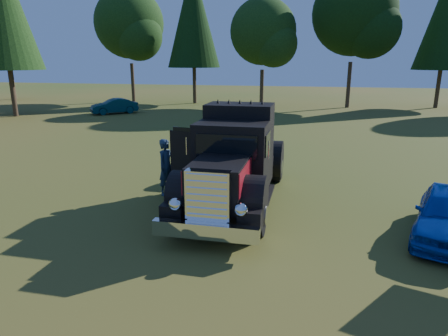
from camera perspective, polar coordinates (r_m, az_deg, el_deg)
ground at (r=10.18m, az=5.96°, el=-10.03°), size 120.00×120.00×0.00m
treeline at (r=36.60m, az=11.41°, el=20.30°), size 72.10×24.04×13.84m
diamond_t_truck at (r=12.04m, az=1.40°, el=0.56°), size 3.34×7.16×3.00m
spectator_near at (r=13.16m, az=-8.21°, el=0.12°), size 0.65×0.79×1.87m
spectator_far at (r=13.23m, az=-5.24°, el=0.60°), size 1.12×1.21×2.00m
distant_teal_car at (r=34.49m, az=-15.41°, el=8.51°), size 3.66×3.47×1.23m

